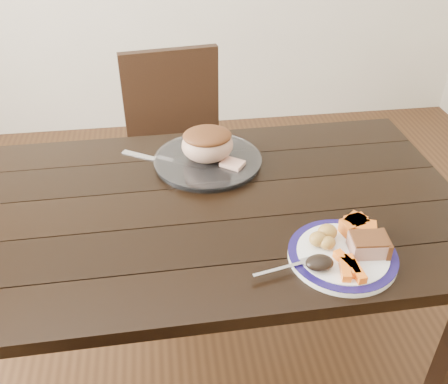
{
  "coord_description": "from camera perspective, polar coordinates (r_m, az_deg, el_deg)",
  "views": [
    {
      "loc": [
        -0.08,
        -1.19,
        1.63
      ],
      "look_at": [
        0.08,
        -0.02,
        0.8
      ],
      "focal_mm": 40.0,
      "sensor_mm": 36.0,
      "label": 1
    }
  ],
  "objects": [
    {
      "name": "carving_knife",
      "position": [
        1.67,
        -5.14,
        3.21
      ],
      "size": [
        0.28,
        0.19,
        0.01
      ],
      "rotation": [
        0.0,
        0.0,
        -0.56
      ],
      "color": "silver",
      "rests_on": "dining_table"
    },
    {
      "name": "plate_rim",
      "position": [
        1.33,
        13.41,
        -6.82
      ],
      "size": [
        0.28,
        0.28,
        0.02
      ],
      "primitive_type": "torus",
      "color": "#160E48",
      "rests_on": "dinner_plate"
    },
    {
      "name": "chair_far",
      "position": [
        2.23,
        -5.24,
        5.06
      ],
      "size": [
        0.47,
        0.48,
        0.93
      ],
      "rotation": [
        0.0,
        0.0,
        3.27
      ],
      "color": "black",
      "rests_on": "ground"
    },
    {
      "name": "carrot_batons",
      "position": [
        1.27,
        14.17,
        -8.3
      ],
      "size": [
        0.06,
        0.11,
        0.02
      ],
      "color": "orange",
      "rests_on": "dinner_plate"
    },
    {
      "name": "pumpkin_wedges",
      "position": [
        1.38,
        14.95,
        -3.78
      ],
      "size": [
        0.1,
        0.09,
        0.04
      ],
      "color": "orange",
      "rests_on": "dinner_plate"
    },
    {
      "name": "serving_platter",
      "position": [
        1.67,
        -1.87,
        3.49
      ],
      "size": [
        0.35,
        0.35,
        0.02
      ],
      "primitive_type": "cylinder",
      "color": "white",
      "rests_on": "dining_table"
    },
    {
      "name": "dark_mushroom",
      "position": [
        1.26,
        10.86,
        -7.95
      ],
      "size": [
        0.07,
        0.05,
        0.03
      ],
      "primitive_type": "ellipsoid",
      "color": "black",
      "rests_on": "dinner_plate"
    },
    {
      "name": "roasted_potatoes",
      "position": [
        1.33,
        11.4,
        -5.04
      ],
      "size": [
        0.08,
        0.08,
        0.04
      ],
      "color": "gold",
      "rests_on": "dinner_plate"
    },
    {
      "name": "fork",
      "position": [
        1.26,
        7.68,
        -8.41
      ],
      "size": [
        0.18,
        0.06,
        0.0
      ],
      "rotation": [
        0.0,
        0.0,
        0.22
      ],
      "color": "silver",
      "rests_on": "dinner_plate"
    },
    {
      "name": "pork_slice",
      "position": [
        1.33,
        16.15,
        -5.86
      ],
      "size": [
        0.1,
        0.08,
        0.04
      ],
      "primitive_type": "cube",
      "rotation": [
        0.0,
        0.0,
        -0.08
      ],
      "color": "tan",
      "rests_on": "dinner_plate"
    },
    {
      "name": "dinner_plate",
      "position": [
        1.33,
        13.36,
        -7.1
      ],
      "size": [
        0.28,
        0.28,
        0.02
      ],
      "primitive_type": "cylinder",
      "color": "white",
      "rests_on": "dining_table"
    },
    {
      "name": "roast_joint",
      "position": [
        1.63,
        -1.91,
        5.39
      ],
      "size": [
        0.17,
        0.15,
        0.11
      ],
      "primitive_type": "ellipsoid",
      "color": "tan",
      "rests_on": "serving_platter"
    },
    {
      "name": "cut_slice",
      "position": [
        1.62,
        0.98,
        3.19
      ],
      "size": [
        0.09,
        0.09,
        0.02
      ],
      "primitive_type": "cube",
      "rotation": [
        0.0,
        0.0,
        -0.64
      ],
      "color": "tan",
      "rests_on": "serving_platter"
    },
    {
      "name": "dining_table",
      "position": [
        1.54,
        -3.06,
        -4.17
      ],
      "size": [
        1.61,
        0.92,
        0.75
      ],
      "rotation": [
        0.0,
        0.0,
        0.01
      ],
      "color": "black",
      "rests_on": "ground"
    },
    {
      "name": "ground",
      "position": [
        2.02,
        -2.46,
        -18.76
      ],
      "size": [
        4.0,
        4.0,
        0.0
      ],
      "primitive_type": "plane",
      "color": "#472B16",
      "rests_on": "ground"
    }
  ]
}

